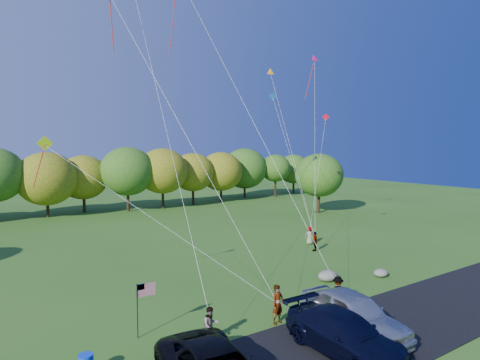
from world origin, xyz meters
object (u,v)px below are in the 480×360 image
(flyer_b, at_px, (211,325))
(minivan_silver, at_px, (353,314))
(flyer_a, at_px, (278,304))
(flyer_d, at_px, (315,241))
(minivan_navy, at_px, (344,334))
(flyer_e, at_px, (310,235))
(flyer_c, at_px, (338,291))

(flyer_b, bearing_deg, minivan_silver, -25.16)
(flyer_a, distance_m, flyer_d, 14.66)
(minivan_navy, height_order, minivan_silver, minivan_silver)
(flyer_b, relative_size, flyer_d, 1.03)
(flyer_a, relative_size, flyer_b, 1.18)
(minivan_silver, distance_m, flyer_a, 3.55)
(flyer_e, bearing_deg, flyer_d, 82.39)
(flyer_a, xyz_separation_m, flyer_c, (4.07, -0.11, -0.15))
(flyer_b, height_order, flyer_d, flyer_b)
(minivan_navy, xyz_separation_m, flyer_d, (11.21, 13.05, -0.10))
(flyer_a, distance_m, flyer_c, 4.08)
(flyer_a, bearing_deg, flyer_d, 28.27)
(flyer_d, bearing_deg, minivan_silver, 21.39)
(flyer_b, distance_m, flyer_e, 19.76)
(minivan_navy, height_order, flyer_b, minivan_navy)
(flyer_a, bearing_deg, flyer_c, -11.77)
(minivan_silver, relative_size, flyer_b, 3.52)
(flyer_c, relative_size, flyer_d, 1.02)
(minivan_navy, xyz_separation_m, flyer_a, (-0.27, 3.94, 0.07))
(minivan_navy, distance_m, flyer_b, 5.66)
(flyer_b, height_order, flyer_c, flyer_b)
(flyer_b, bearing_deg, minivan_navy, -42.15)
(flyer_b, xyz_separation_m, flyer_d, (15.19, 9.02, -0.02))
(flyer_a, xyz_separation_m, flyer_e, (12.74, 11.04, -0.18))
(minivan_silver, xyz_separation_m, flyer_c, (2.12, 2.85, -0.23))
(minivan_silver, xyz_separation_m, flyer_b, (-5.66, 3.06, -0.22))
(minivan_navy, xyz_separation_m, flyer_e, (12.47, 14.98, -0.12))
(minivan_navy, bearing_deg, minivan_silver, 31.89)
(flyer_c, bearing_deg, minivan_navy, 73.43)
(flyer_b, bearing_deg, flyer_d, 33.90)
(flyer_c, bearing_deg, flyer_d, -100.56)
(minivan_navy, bearing_deg, flyer_d, 51.14)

